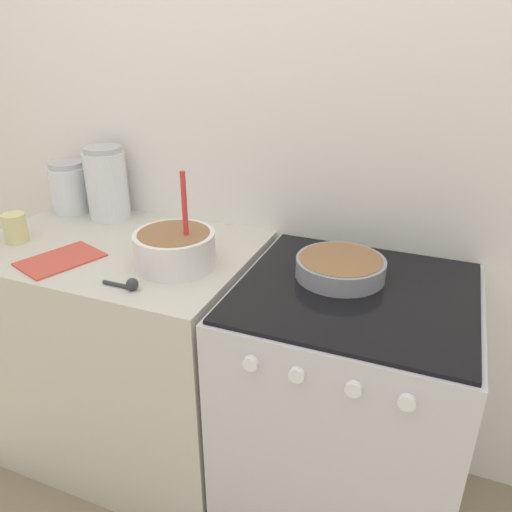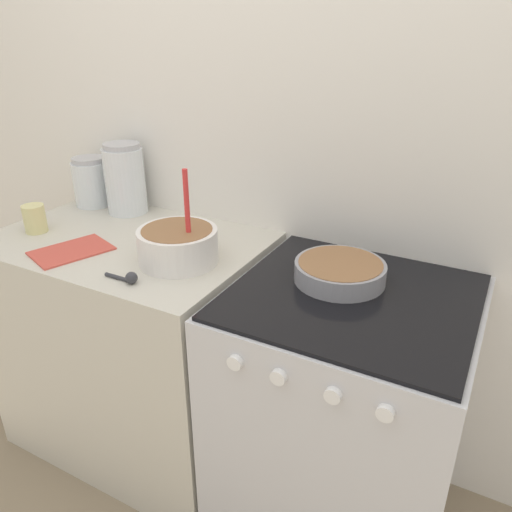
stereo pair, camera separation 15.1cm
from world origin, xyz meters
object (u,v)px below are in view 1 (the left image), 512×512
mixing_bowl (175,247)px  baking_pan (340,267)px  storage_jar_middle (107,188)px  tin_can (15,228)px  stove (345,409)px  storage_jar_left (70,191)px

mixing_bowl → baking_pan: (0.50, 0.12, -0.03)m
storage_jar_middle → tin_can: size_ratio=2.75×
stove → tin_can: (-1.17, -0.10, 0.49)m
baking_pan → storage_jar_left: (-1.14, 0.17, 0.05)m
storage_jar_middle → storage_jar_left: bearing=-180.0°
stove → tin_can: 1.27m
storage_jar_left → mixing_bowl: bearing=-23.7°
mixing_bowl → baking_pan: size_ratio=1.15×
stove → storage_jar_left: storage_jar_left is taller
storage_jar_left → storage_jar_middle: (0.19, 0.00, 0.03)m
storage_jar_middle → tin_can: (-0.15, -0.32, -0.07)m
mixing_bowl → storage_jar_middle: bearing=148.3°
baking_pan → storage_jar_left: bearing=171.7°
tin_can → storage_jar_middle: bearing=64.8°
mixing_bowl → storage_jar_middle: (-0.46, 0.28, 0.06)m
baking_pan → tin_can: size_ratio=2.66×
storage_jar_left → baking_pan: bearing=-8.3°
stove → storage_jar_left: (-1.20, 0.23, 0.53)m
baking_pan → storage_jar_middle: size_ratio=0.97×
storage_jar_left → storage_jar_middle: bearing=0.0°
storage_jar_left → tin_can: bearing=-83.8°
baking_pan → mixing_bowl: bearing=-166.8°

